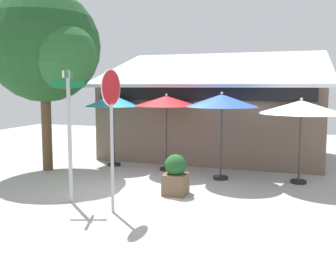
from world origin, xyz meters
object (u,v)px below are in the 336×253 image
at_px(stop_sign, 111,113).
at_px(shade_tree, 47,48).
at_px(patio_umbrella_teal_left, 113,102).
at_px(patio_umbrella_ivory_far_right, 301,108).
at_px(street_sign_post, 69,124).
at_px(sidewalk_planter, 176,175).
at_px(patio_umbrella_crimson_center, 166,102).
at_px(patio_umbrella_royal_blue_right, 222,101).

distance_m(stop_sign, shade_tree, 5.18).
xyz_separation_m(patio_umbrella_teal_left, patio_umbrella_ivory_far_right, (6.08, -0.50, -0.07)).
bearing_deg(stop_sign, shade_tree, 141.28).
xyz_separation_m(street_sign_post, patio_umbrella_teal_left, (-0.91, 4.08, 0.35)).
bearing_deg(street_sign_post, sidewalk_planter, 32.78).
bearing_deg(stop_sign, street_sign_post, 164.95).
relative_size(patio_umbrella_crimson_center, patio_umbrella_ivory_far_right, 1.03).
xyz_separation_m(stop_sign, patio_umbrella_teal_left, (-2.18, 4.42, 0.05)).
bearing_deg(sidewalk_planter, patio_umbrella_teal_left, 138.96).
relative_size(street_sign_post, patio_umbrella_royal_blue_right, 1.20).
bearing_deg(patio_umbrella_royal_blue_right, patio_umbrella_crimson_center, 162.19).
relative_size(patio_umbrella_royal_blue_right, shade_tree, 0.44).
bearing_deg(patio_umbrella_royal_blue_right, patio_umbrella_ivory_far_right, 6.30).
distance_m(street_sign_post, patio_umbrella_teal_left, 4.19).
relative_size(stop_sign, patio_umbrella_ivory_far_right, 1.28).
height_order(street_sign_post, patio_umbrella_royal_blue_right, street_sign_post).
relative_size(street_sign_post, patio_umbrella_ivory_far_right, 1.28).
relative_size(stop_sign, patio_umbrella_royal_blue_right, 1.20).
height_order(street_sign_post, sidewalk_planter, street_sign_post).
bearing_deg(stop_sign, patio_umbrella_crimson_center, 92.81).
xyz_separation_m(patio_umbrella_royal_blue_right, sidewalk_planter, (-0.80, -1.94, -1.81)).
xyz_separation_m(patio_umbrella_crimson_center, shade_tree, (-3.58, -1.25, 1.71)).
relative_size(patio_umbrella_ivory_far_right, shade_tree, 0.42).
bearing_deg(street_sign_post, stop_sign, -15.05).
relative_size(patio_umbrella_teal_left, patio_umbrella_ivory_far_right, 1.03).
relative_size(patio_umbrella_crimson_center, patio_umbrella_royal_blue_right, 0.97).
distance_m(street_sign_post, patio_umbrella_royal_blue_right, 4.49).
height_order(street_sign_post, patio_umbrella_ivory_far_right, street_sign_post).
distance_m(patio_umbrella_teal_left, patio_umbrella_royal_blue_right, 3.95).
distance_m(patio_umbrella_crimson_center, sidewalk_planter, 3.29).
relative_size(patio_umbrella_crimson_center, sidewalk_planter, 2.43).
bearing_deg(patio_umbrella_ivory_far_right, patio_umbrella_royal_blue_right, -173.70).
bearing_deg(street_sign_post, patio_umbrella_teal_left, 102.54).
xyz_separation_m(patio_umbrella_teal_left, patio_umbrella_royal_blue_right, (3.88, -0.74, 0.09)).
relative_size(street_sign_post, stop_sign, 1.00).
xyz_separation_m(stop_sign, patio_umbrella_ivory_far_right, (3.90, 3.92, -0.02)).
bearing_deg(patio_umbrella_crimson_center, street_sign_post, -105.05).
bearing_deg(shade_tree, stop_sign, -38.72).
bearing_deg(patio_umbrella_teal_left, stop_sign, -63.74).
bearing_deg(patio_umbrella_ivory_far_right, sidewalk_planter, -143.96).
bearing_deg(sidewalk_planter, patio_umbrella_crimson_center, 113.45).
height_order(stop_sign, patio_umbrella_crimson_center, stop_sign).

